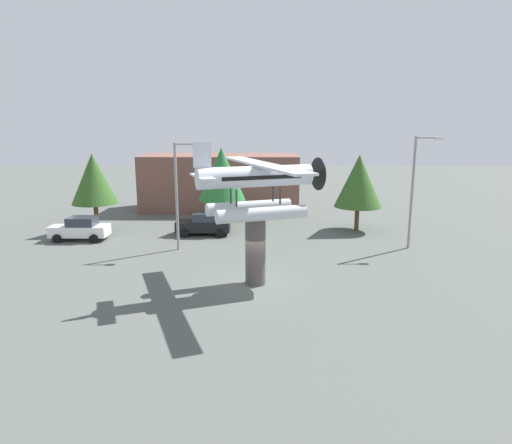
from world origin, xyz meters
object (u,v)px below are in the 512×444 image
at_px(floatplane_monument, 258,186).
at_px(storefront_building, 221,182).
at_px(car_near_white, 80,228).
at_px(tree_center_back, 359,181).
at_px(tree_east, 222,174).
at_px(display_pedestal, 255,251).
at_px(streetlight_primary, 179,188).
at_px(streetlight_secondary, 416,184).
at_px(car_mid_black, 204,224).
at_px(tree_west, 94,179).

bearing_deg(floatplane_monument, storefront_building, 79.50).
height_order(car_near_white, tree_center_back, tree_center_back).
relative_size(floatplane_monument, tree_east, 1.51).
height_order(car_near_white, storefront_building, storefront_building).
relative_size(display_pedestal, streetlight_primary, 0.51).
bearing_deg(streetlight_secondary, display_pedestal, -145.99).
xyz_separation_m(streetlight_primary, tree_east, (2.34, 6.32, 0.24)).
xyz_separation_m(car_near_white, streetlight_secondary, (24.09, -2.00, 3.63)).
distance_m(tree_east, tree_center_back, 11.04).
height_order(car_mid_black, storefront_building, storefront_building).
bearing_deg(tree_west, storefront_building, 46.42).
relative_size(display_pedestal, tree_center_back, 0.60).
relative_size(tree_east, tree_center_back, 1.08).
bearing_deg(display_pedestal, tree_west, 136.76).
bearing_deg(streetlight_primary, tree_center_back, 23.88).
bearing_deg(tree_west, streetlight_secondary, -11.71).
bearing_deg(car_near_white, tree_east, -159.87).
relative_size(streetlight_secondary, tree_center_back, 1.26).
bearing_deg(car_mid_black, storefront_building, -91.88).
xyz_separation_m(display_pedestal, storefront_building, (-3.80, 22.00, 0.88)).
height_order(floatplane_monument, car_near_white, floatplane_monument).
bearing_deg(streetlight_primary, tree_east, 69.71).
distance_m(floatplane_monument, streetlight_secondary, 12.99).
height_order(tree_west, tree_east, tree_east).
relative_size(car_mid_black, storefront_building, 0.27).
bearing_deg(tree_center_back, storefront_building, 142.07).
distance_m(car_near_white, streetlight_secondary, 24.44).
bearing_deg(car_mid_black, streetlight_primary, 75.86).
bearing_deg(tree_center_back, floatplane_monument, -122.32).
bearing_deg(tree_west, tree_center_back, 1.15).
relative_size(storefront_building, tree_west, 2.47).
xyz_separation_m(tree_west, tree_center_back, (21.19, 0.42, -0.20)).
height_order(floatplane_monument, storefront_building, floatplane_monument).
bearing_deg(storefront_building, car_mid_black, -91.88).
distance_m(car_near_white, tree_west, 4.49).
relative_size(car_near_white, car_mid_black, 1.00).
xyz_separation_m(car_mid_black, tree_center_back, (12.29, 1.69, 3.17)).
bearing_deg(tree_east, display_pedestal, -77.57).
xyz_separation_m(display_pedestal, floatplane_monument, (0.12, 0.05, 3.53)).
relative_size(streetlight_secondary, tree_east, 1.16).
xyz_separation_m(car_near_white, tree_center_back, (21.37, 3.38, 3.17)).
bearing_deg(tree_center_back, display_pedestal, -122.62).
height_order(streetlight_primary, streetlight_secondary, streetlight_secondary).
distance_m(streetlight_primary, tree_west, 9.56).
height_order(storefront_building, tree_center_back, tree_center_back).
height_order(floatplane_monument, tree_east, floatplane_monument).
bearing_deg(streetlight_primary, floatplane_monument, -51.56).
height_order(car_mid_black, streetlight_primary, streetlight_primary).
xyz_separation_m(streetlight_primary, storefront_building, (1.43, 15.21, -1.55)).
bearing_deg(tree_west, car_mid_black, -8.07).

